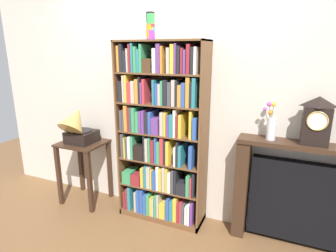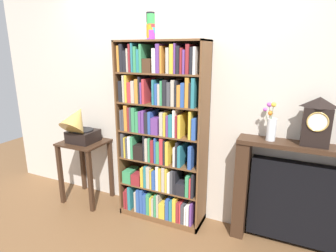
# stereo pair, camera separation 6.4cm
# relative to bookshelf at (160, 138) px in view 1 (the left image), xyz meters

# --- Properties ---
(ground_plane) EXTENTS (8.05, 6.40, 0.02)m
(ground_plane) POSITION_rel_bookshelf_xyz_m (0.01, -0.08, -0.93)
(ground_plane) COLOR brown
(wall_back) EXTENTS (5.05, 0.08, 2.69)m
(wall_back) POSITION_rel_bookshelf_xyz_m (0.19, 0.21, 0.43)
(wall_back) COLOR beige
(wall_back) RESTS_ON ground
(bookshelf) EXTENTS (0.92, 0.32, 1.89)m
(bookshelf) POSITION_rel_bookshelf_xyz_m (0.00, 0.00, 0.00)
(bookshelf) COLOR brown
(bookshelf) RESTS_ON ground
(cup_stack) EXTENTS (0.08, 0.08, 0.25)m
(cup_stack) POSITION_rel_bookshelf_xyz_m (-0.09, -0.02, 1.10)
(cup_stack) COLOR purple
(cup_stack) RESTS_ON bookshelf
(side_table_left) EXTENTS (0.51, 0.45, 0.76)m
(side_table_left) POSITION_rel_bookshelf_xyz_m (-0.99, -0.05, -0.37)
(side_table_left) COLOR #382316
(side_table_left) RESTS_ON ground
(gramophone) EXTENTS (0.31, 0.43, 0.49)m
(gramophone) POSITION_rel_bookshelf_xyz_m (-0.99, -0.11, 0.05)
(gramophone) COLOR black
(gramophone) RESTS_ON side_table_left
(fireplace_mantel) EXTENTS (1.15, 0.23, 1.02)m
(fireplace_mantel) POSITION_rel_bookshelf_xyz_m (1.36, 0.08, -0.42)
(fireplace_mantel) COLOR #382316
(fireplace_mantel) RESTS_ON ground
(mantel_clock) EXTENTS (0.22, 0.15, 0.41)m
(mantel_clock) POSITION_rel_bookshelf_xyz_m (1.41, 0.06, 0.31)
(mantel_clock) COLOR black
(mantel_clock) RESTS_ON fireplace_mantel
(flower_vase) EXTENTS (0.12, 0.12, 0.35)m
(flower_vase) POSITION_rel_bookshelf_xyz_m (1.06, 0.06, 0.24)
(flower_vase) COLOR silver
(flower_vase) RESTS_ON fireplace_mantel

